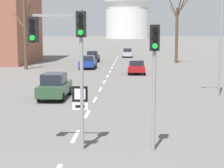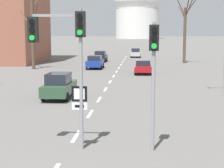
{
  "view_description": "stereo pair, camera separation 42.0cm",
  "coord_description": "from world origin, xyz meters",
  "px_view_note": "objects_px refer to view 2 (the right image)",
  "views": [
    {
      "loc": [
        2.4,
        -8.24,
        4.54
      ],
      "look_at": [
        1.64,
        6.77,
        2.44
      ],
      "focal_mm": 60.0,
      "sensor_mm": 36.0,
      "label": 1
    },
    {
      "loc": [
        2.82,
        -8.22,
        4.54
      ],
      "look_at": [
        1.64,
        6.77,
        2.44
      ],
      "focal_mm": 60.0,
      "sensor_mm": 36.0,
      "label": 2
    }
  ],
  "objects_px": {
    "traffic_signal_centre_tall": "(64,44)",
    "sedan_far_right": "(59,86)",
    "sedan_near_right": "(100,56)",
    "traffic_signal_near_right": "(154,62)",
    "sedan_mid_centre": "(143,67)",
    "route_sign_post": "(80,105)",
    "street_lamp_right": "(223,14)",
    "sedan_near_left": "(136,53)",
    "sedan_far_left": "(95,62)"
  },
  "relations": [
    {
      "from": "sedan_mid_centre",
      "to": "sedan_far_left",
      "type": "relative_size",
      "value": 0.98
    },
    {
      "from": "route_sign_post",
      "to": "sedan_far_left",
      "type": "distance_m",
      "value": 32.27
    },
    {
      "from": "traffic_signal_centre_tall",
      "to": "sedan_mid_centre",
      "type": "height_order",
      "value": "traffic_signal_centre_tall"
    },
    {
      "from": "sedan_near_right",
      "to": "sedan_near_left",
      "type": "bearing_deg",
      "value": 63.47
    },
    {
      "from": "route_sign_post",
      "to": "street_lamp_right",
      "type": "height_order",
      "value": "street_lamp_right"
    },
    {
      "from": "traffic_signal_near_right",
      "to": "sedan_far_right",
      "type": "height_order",
      "value": "traffic_signal_near_right"
    },
    {
      "from": "street_lamp_right",
      "to": "route_sign_post",
      "type": "bearing_deg",
      "value": -122.6
    },
    {
      "from": "sedan_near_left",
      "to": "sedan_far_left",
      "type": "distance_m",
      "value": 21.71
    },
    {
      "from": "street_lamp_right",
      "to": "sedan_near_right",
      "type": "xyz_separation_m",
      "value": [
        -11.75,
        30.5,
        -4.9
      ]
    },
    {
      "from": "sedan_far_right",
      "to": "traffic_signal_near_right",
      "type": "bearing_deg",
      "value": -61.48
    },
    {
      "from": "traffic_signal_near_right",
      "to": "sedan_near_left",
      "type": "bearing_deg",
      "value": 91.58
    },
    {
      "from": "traffic_signal_near_right",
      "to": "sedan_far_left",
      "type": "height_order",
      "value": "traffic_signal_near_right"
    },
    {
      "from": "sedan_near_right",
      "to": "sedan_far_right",
      "type": "height_order",
      "value": "sedan_far_right"
    },
    {
      "from": "traffic_signal_near_right",
      "to": "sedan_near_left",
      "type": "height_order",
      "value": "traffic_signal_near_right"
    },
    {
      "from": "traffic_signal_centre_tall",
      "to": "traffic_signal_near_right",
      "type": "distance_m",
      "value": 3.42
    },
    {
      "from": "route_sign_post",
      "to": "sedan_near_left",
      "type": "relative_size",
      "value": 0.63
    },
    {
      "from": "traffic_signal_near_right",
      "to": "sedan_near_right",
      "type": "distance_m",
      "value": 43.5
    },
    {
      "from": "route_sign_post",
      "to": "sedan_mid_centre",
      "type": "bearing_deg",
      "value": 84.5
    },
    {
      "from": "route_sign_post",
      "to": "sedan_mid_centre",
      "type": "height_order",
      "value": "route_sign_post"
    },
    {
      "from": "route_sign_post",
      "to": "traffic_signal_centre_tall",
      "type": "bearing_deg",
      "value": -174.61
    },
    {
      "from": "route_sign_post",
      "to": "sedan_far_right",
      "type": "distance_m",
      "value": 11.66
    },
    {
      "from": "route_sign_post",
      "to": "sedan_near_left",
      "type": "xyz_separation_m",
      "value": [
        1.35,
        53.28,
        -0.89
      ]
    },
    {
      "from": "traffic_signal_centre_tall",
      "to": "street_lamp_right",
      "type": "bearing_deg",
      "value": 55.77
    },
    {
      "from": "sedan_far_left",
      "to": "sedan_far_right",
      "type": "relative_size",
      "value": 0.95
    },
    {
      "from": "sedan_near_right",
      "to": "sedan_far_left",
      "type": "relative_size",
      "value": 1.02
    },
    {
      "from": "traffic_signal_near_right",
      "to": "sedan_far_right",
      "type": "distance_m",
      "value": 13.03
    },
    {
      "from": "traffic_signal_centre_tall",
      "to": "sedan_near_right",
      "type": "xyz_separation_m",
      "value": [
        -3.32,
        42.9,
        -3.25
      ]
    },
    {
      "from": "traffic_signal_near_right",
      "to": "sedan_far_left",
      "type": "distance_m",
      "value": 32.83
    },
    {
      "from": "sedan_far_right",
      "to": "street_lamp_right",
      "type": "bearing_deg",
      "value": 6.03
    },
    {
      "from": "traffic_signal_near_right",
      "to": "sedan_mid_centre",
      "type": "relative_size",
      "value": 1.18
    },
    {
      "from": "sedan_near_left",
      "to": "sedan_far_right",
      "type": "relative_size",
      "value": 0.9
    },
    {
      "from": "route_sign_post",
      "to": "sedan_far_right",
      "type": "relative_size",
      "value": 0.56
    },
    {
      "from": "street_lamp_right",
      "to": "sedan_near_left",
      "type": "height_order",
      "value": "street_lamp_right"
    },
    {
      "from": "traffic_signal_near_right",
      "to": "sedan_far_right",
      "type": "relative_size",
      "value": 1.09
    },
    {
      "from": "sedan_near_left",
      "to": "sedan_far_right",
      "type": "bearing_deg",
      "value": -96.26
    },
    {
      "from": "route_sign_post",
      "to": "street_lamp_right",
      "type": "bearing_deg",
      "value": 57.4
    },
    {
      "from": "route_sign_post",
      "to": "sedan_near_left",
      "type": "distance_m",
      "value": 53.3
    },
    {
      "from": "sedan_near_right",
      "to": "traffic_signal_near_right",
      "type": "bearing_deg",
      "value": -81.15
    },
    {
      "from": "street_lamp_right",
      "to": "traffic_signal_centre_tall",
      "type": "bearing_deg",
      "value": -124.23
    },
    {
      "from": "street_lamp_right",
      "to": "sedan_far_left",
      "type": "height_order",
      "value": "street_lamp_right"
    },
    {
      "from": "sedan_near_left",
      "to": "sedan_far_left",
      "type": "bearing_deg",
      "value": -102.54
    },
    {
      "from": "street_lamp_right",
      "to": "sedan_near_left",
      "type": "distance_m",
      "value": 41.75
    },
    {
      "from": "sedan_near_left",
      "to": "sedan_far_right",
      "type": "xyz_separation_m",
      "value": [
        -4.62,
        -42.12,
        0.02
      ]
    },
    {
      "from": "route_sign_post",
      "to": "sedan_near_right",
      "type": "height_order",
      "value": "route_sign_post"
    },
    {
      "from": "traffic_signal_centre_tall",
      "to": "traffic_signal_near_right",
      "type": "relative_size",
      "value": 1.1
    },
    {
      "from": "traffic_signal_centre_tall",
      "to": "sedan_far_right",
      "type": "relative_size",
      "value": 1.2
    },
    {
      "from": "traffic_signal_near_right",
      "to": "sedan_near_right",
      "type": "bearing_deg",
      "value": 98.85
    },
    {
      "from": "traffic_signal_centre_tall",
      "to": "traffic_signal_near_right",
      "type": "xyz_separation_m",
      "value": [
        3.36,
        -0.01,
        -0.67
      ]
    },
    {
      "from": "traffic_signal_centre_tall",
      "to": "route_sign_post",
      "type": "bearing_deg",
      "value": 5.39
    },
    {
      "from": "traffic_signal_near_right",
      "to": "street_lamp_right",
      "type": "height_order",
      "value": "street_lamp_right"
    }
  ]
}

